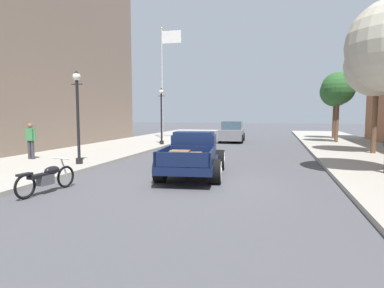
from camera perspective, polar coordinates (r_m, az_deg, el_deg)
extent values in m
plane|color=#47474C|center=(10.69, 0.27, -6.74)|extent=(140.00, 140.00, 0.00)
cube|color=#9E998E|center=(14.26, -29.35, -4.08)|extent=(5.50, 64.00, 0.15)
cube|color=#0F1938|center=(11.84, 0.20, -2.91)|extent=(2.30, 5.07, 0.24)
cube|color=#0F1938|center=(12.12, 0.42, -0.25)|extent=(1.67, 1.27, 0.80)
cube|color=#0F1938|center=(12.04, 0.39, 1.91)|extent=(1.53, 1.09, 0.12)
cube|color=#3D4C5B|center=(12.67, 0.76, 0.72)|extent=(1.32, 0.19, 0.44)
cube|color=#0F1938|center=(13.42, 1.14, -0.31)|extent=(1.48, 1.64, 0.52)
cube|color=silver|center=(14.22, 1.52, -0.08)|extent=(0.69, 0.18, 0.47)
cube|color=#0F1938|center=(10.45, -0.83, -3.24)|extent=(1.92, 2.28, 0.04)
cube|color=#0F1938|center=(10.57, -5.17, -1.95)|extent=(0.32, 2.10, 0.44)
cube|color=#0F1938|center=(10.33, 3.62, -2.11)|extent=(0.32, 2.10, 0.44)
cube|color=#0F1938|center=(9.43, -1.76, -2.81)|extent=(1.62, 0.26, 0.44)
cube|color=#0F1938|center=(11.41, -0.06, -1.40)|extent=(1.62, 0.26, 0.44)
cylinder|color=black|center=(13.32, -2.86, -2.61)|extent=(0.45, 0.84, 0.80)
cylinder|color=silver|center=(13.36, -3.64, -2.59)|extent=(0.09, 0.65, 0.66)
cylinder|color=silver|center=(13.36, -3.68, -2.59)|extent=(0.05, 0.24, 0.24)
cylinder|color=black|center=(13.11, 4.88, -2.75)|extent=(0.45, 0.84, 0.80)
cylinder|color=silver|center=(13.10, 5.69, -2.76)|extent=(0.09, 0.65, 0.66)
cylinder|color=silver|center=(13.10, 5.74, -2.76)|extent=(0.05, 0.24, 0.24)
cylinder|color=black|center=(10.72, -5.55, -4.56)|extent=(0.45, 0.84, 0.80)
cylinder|color=silver|center=(10.76, -6.51, -4.53)|extent=(0.09, 0.65, 0.66)
cylinder|color=silver|center=(10.76, -6.56, -4.53)|extent=(0.05, 0.24, 0.24)
cylinder|color=black|center=(10.45, 4.10, -4.80)|extent=(0.45, 0.84, 0.80)
cylinder|color=silver|center=(10.44, 5.12, -4.82)|extent=(0.09, 0.65, 0.66)
cylinder|color=silver|center=(10.44, 5.18, -4.82)|extent=(0.05, 0.24, 0.24)
cube|color=olive|center=(10.11, -2.14, -2.27)|extent=(0.65, 0.50, 0.40)
cube|color=#3D2D1E|center=(10.11, -2.14, -2.27)|extent=(0.62, 0.12, 0.42)
cube|color=brown|center=(10.69, 0.58, -2.18)|extent=(0.50, 0.41, 0.28)
torus|color=black|center=(10.62, -21.18, -5.35)|extent=(0.16, 0.67, 0.67)
torus|color=black|center=(9.64, -27.13, -6.63)|extent=(0.16, 0.67, 0.67)
cube|color=#4C4C51|center=(10.07, -24.22, -5.73)|extent=(0.30, 0.47, 0.28)
ellipsoid|color=black|center=(10.20, -23.26, -4.25)|extent=(0.33, 0.55, 0.24)
cube|color=black|center=(9.88, -25.31, -5.10)|extent=(0.29, 0.58, 0.10)
cylinder|color=silver|center=(10.52, -21.46, -3.79)|extent=(0.08, 0.26, 0.58)
cylinder|color=silver|center=(10.40, -21.97, -2.36)|extent=(0.62, 0.12, 0.04)
cube|color=black|center=(9.58, -27.21, -4.76)|extent=(0.23, 0.42, 0.06)
cube|color=slate|center=(26.33, 7.04, 1.72)|extent=(1.92, 4.37, 0.80)
cube|color=#384C5B|center=(26.15, 7.03, 3.28)|extent=(1.61, 2.07, 0.64)
cylinder|color=black|center=(27.71, 5.55, 1.33)|extent=(0.25, 0.67, 0.66)
cylinder|color=black|center=(27.58, 8.96, 1.27)|extent=(0.25, 0.67, 0.66)
cylinder|color=black|center=(25.15, 4.91, 0.94)|extent=(0.25, 0.67, 0.66)
cylinder|color=black|center=(25.01, 8.67, 0.87)|extent=(0.25, 0.67, 0.66)
cylinder|color=#333338|center=(16.83, -26.53, -0.90)|extent=(0.14, 0.14, 0.86)
cylinder|color=#333338|center=(16.71, -26.06, -0.92)|extent=(0.14, 0.14, 0.86)
cube|color=#387A47|center=(16.71, -26.39, 1.52)|extent=(0.36, 0.22, 0.56)
cylinder|color=#387A47|center=(16.86, -26.95, 1.42)|extent=(0.09, 0.09, 0.54)
cylinder|color=#387A47|center=(16.57, -25.81, 1.41)|extent=(0.09, 0.09, 0.54)
sphere|color=brown|center=(16.70, -26.45, 2.88)|extent=(0.22, 0.22, 0.22)
cylinder|color=black|center=(14.44, -19.08, -2.80)|extent=(0.28, 0.28, 0.24)
cylinder|color=black|center=(14.31, -19.29, 4.03)|extent=(0.12, 0.12, 3.20)
cylinder|color=black|center=(14.36, -19.47, 9.83)|extent=(0.50, 0.04, 0.04)
sphere|color=silver|center=(14.39, -19.51, 11.06)|extent=(0.32, 0.32, 0.32)
cone|color=black|center=(14.41, -19.53, 11.77)|extent=(0.24, 0.24, 0.14)
cylinder|color=black|center=(22.55, -5.31, 0.28)|extent=(0.28, 0.28, 0.24)
cylinder|color=black|center=(22.47, -5.35, 4.65)|extent=(0.12, 0.12, 3.20)
cylinder|color=black|center=(22.50, -5.38, 8.35)|extent=(0.50, 0.04, 0.04)
sphere|color=silver|center=(22.52, -5.39, 9.14)|extent=(0.32, 0.32, 0.32)
cone|color=black|center=(22.53, -5.39, 9.59)|extent=(0.24, 0.24, 0.14)
cylinder|color=#B2B2B7|center=(27.77, -5.24, 10.26)|extent=(0.12, 0.12, 9.00)
sphere|color=gold|center=(28.54, -5.32, 19.46)|extent=(0.16, 0.16, 0.16)
cube|color=silver|center=(28.10, -3.57, 18.17)|extent=(1.60, 0.03, 1.00)
cylinder|color=brown|center=(19.77, 29.26, 3.51)|extent=(0.26, 0.26, 3.40)
sphere|color=#ADA893|center=(19.93, 29.64, 11.95)|extent=(3.28, 3.28, 3.28)
cylinder|color=brown|center=(26.32, 23.96, 3.60)|extent=(0.26, 0.26, 3.03)
sphere|color=#285628|center=(26.37, 24.16, 8.84)|extent=(2.39, 2.39, 2.39)
cylinder|color=brown|center=(30.32, 23.55, 3.76)|extent=(0.26, 0.26, 3.01)
sphere|color=#285628|center=(30.37, 23.73, 8.35)|extent=(2.48, 2.48, 2.48)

